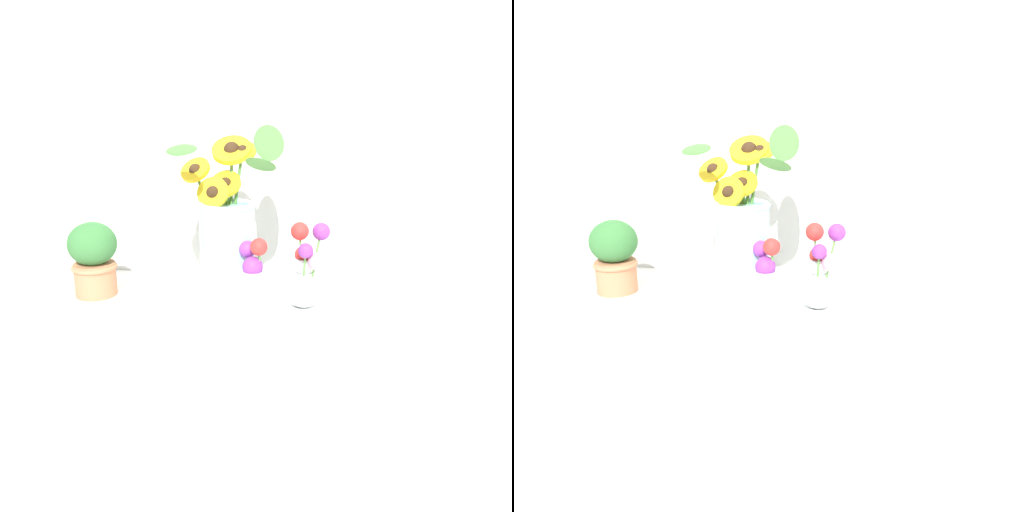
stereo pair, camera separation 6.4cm
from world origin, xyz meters
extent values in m
plane|color=silver|center=(0.00, 0.00, 0.00)|extent=(6.00, 6.00, 0.00)
cube|color=silver|center=(0.00, 0.41, 0.70)|extent=(3.60, 0.06, 1.40)
cylinder|color=white|center=(-0.04, 0.07, 0.01)|extent=(0.40, 0.40, 0.02)
cylinder|color=#9ED1D6|center=(-0.11, 0.11, 0.13)|extent=(0.12, 0.12, 0.22)
torus|color=#9ED1D6|center=(-0.11, 0.11, 0.24)|extent=(0.12, 0.12, 0.01)
cylinder|color=#427533|center=(-0.10, 0.14, 0.22)|extent=(0.03, 0.09, 0.25)
cylinder|color=yellow|center=(-0.08, 0.19, 0.35)|extent=(0.07, 0.06, 0.05)
sphere|color=#382314|center=(-0.08, 0.19, 0.35)|extent=(0.03, 0.03, 0.03)
cylinder|color=#427533|center=(-0.11, 0.12, 0.17)|extent=(0.05, 0.03, 0.19)
cylinder|color=yellow|center=(-0.14, 0.11, 0.27)|extent=(0.08, 0.04, 0.08)
sphere|color=#382314|center=(-0.14, 0.11, 0.27)|extent=(0.03, 0.03, 0.03)
cylinder|color=#427533|center=(-0.10, 0.13, 0.17)|extent=(0.03, 0.05, 0.22)
cylinder|color=yellow|center=(-0.12, 0.16, 0.28)|extent=(0.08, 0.06, 0.06)
sphere|color=#382314|center=(-0.12, 0.16, 0.28)|extent=(0.03, 0.03, 0.03)
cylinder|color=#427533|center=(-0.15, 0.15, 0.20)|extent=(0.08, 0.07, 0.21)
cylinder|color=yellow|center=(-0.19, 0.18, 0.31)|extent=(0.08, 0.06, 0.07)
sphere|color=#382314|center=(-0.19, 0.18, 0.31)|extent=(0.03, 0.03, 0.03)
cylinder|color=#427533|center=(-0.10, 0.14, 0.22)|extent=(0.02, 0.09, 0.26)
cylinder|color=yellow|center=(-0.11, 0.19, 0.35)|extent=(0.09, 0.08, 0.07)
sphere|color=#382314|center=(-0.11, 0.19, 0.35)|extent=(0.04, 0.04, 0.04)
ellipsoid|color=#477F38|center=(-0.02, 0.12, 0.38)|extent=(0.08, 0.14, 0.08)
ellipsoid|color=#477F38|center=(-0.03, 0.10, 0.33)|extent=(0.08, 0.13, 0.05)
ellipsoid|color=#477F38|center=(-0.19, 0.06, 0.36)|extent=(0.11, 0.14, 0.03)
cylinder|color=white|center=(-0.03, 0.04, 0.07)|extent=(0.06, 0.06, 0.10)
cylinder|color=#568E42|center=(-0.03, 0.03, 0.09)|extent=(0.02, 0.02, 0.08)
sphere|color=purple|center=(-0.04, 0.04, 0.13)|extent=(0.04, 0.04, 0.04)
cylinder|color=#568E42|center=(-0.03, 0.04, 0.12)|extent=(0.01, 0.01, 0.11)
sphere|color=red|center=(-0.03, 0.04, 0.17)|extent=(0.04, 0.04, 0.04)
cylinder|color=#568E42|center=(-0.04, 0.05, 0.11)|extent=(0.03, 0.02, 0.10)
sphere|color=purple|center=(-0.06, 0.06, 0.16)|extent=(0.04, 0.04, 0.04)
sphere|color=white|center=(0.06, 0.10, 0.06)|extent=(0.08, 0.08, 0.08)
cylinder|color=white|center=(0.06, 0.10, 0.12)|extent=(0.04, 0.04, 0.03)
cylinder|color=#568E42|center=(0.08, 0.08, 0.09)|extent=(0.03, 0.02, 0.09)
sphere|color=pink|center=(0.09, 0.08, 0.13)|extent=(0.04, 0.04, 0.04)
cylinder|color=#568E42|center=(0.08, 0.12, 0.13)|extent=(0.03, 0.03, 0.12)
sphere|color=purple|center=(0.10, 0.13, 0.19)|extent=(0.04, 0.04, 0.04)
cylinder|color=#568E42|center=(0.06, 0.08, 0.11)|extent=(0.01, 0.02, 0.10)
sphere|color=purple|center=(0.07, 0.07, 0.16)|extent=(0.03, 0.03, 0.03)
cylinder|color=#568E42|center=(0.06, 0.09, 0.10)|extent=(0.01, 0.02, 0.08)
sphere|color=red|center=(0.06, 0.10, 0.14)|extent=(0.04, 0.04, 0.04)
cylinder|color=#568E42|center=(0.06, 0.10, 0.12)|extent=(0.01, 0.02, 0.13)
sphere|color=red|center=(0.05, 0.11, 0.19)|extent=(0.04, 0.04, 0.04)
cylinder|color=#B7704C|center=(-0.45, 0.18, 0.04)|extent=(0.10, 0.10, 0.08)
torus|color=#B7704C|center=(-0.45, 0.18, 0.07)|extent=(0.11, 0.11, 0.01)
ellipsoid|color=#336B33|center=(-0.45, 0.18, 0.13)|extent=(0.12, 0.12, 0.11)
camera|label=1|loc=(0.08, -0.94, 0.43)|focal=35.00mm
camera|label=2|loc=(0.15, -0.93, 0.43)|focal=35.00mm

